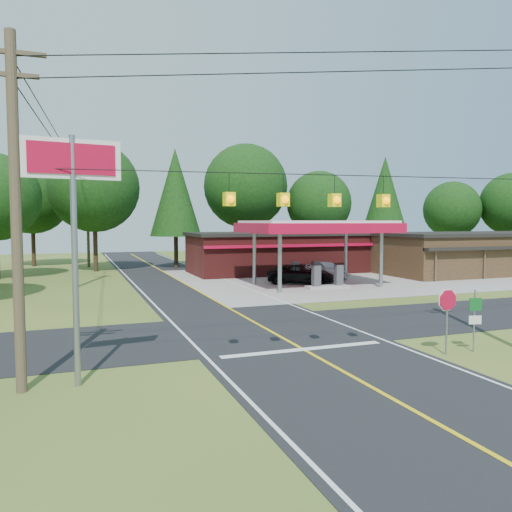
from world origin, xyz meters
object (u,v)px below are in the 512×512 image
object	(u,v)px
gas_canopy	(316,229)
big_stop_sign	(73,199)
sedan_car	(326,270)
suv_car	(301,274)
octagonal_stop_sign	(447,305)

from	to	relation	value
gas_canopy	big_stop_sign	xyz separation A→B (m)	(-17.00, -18.01, 1.19)
gas_canopy	sedan_car	bearing A→B (deg)	53.13
suv_car	big_stop_sign	world-z (taller)	big_stop_sign
big_stop_sign	suv_car	bearing A→B (deg)	49.78
octagonal_stop_sign	sedan_car	bearing A→B (deg)	72.04
big_stop_sign	octagonal_stop_sign	distance (m)	13.10
sedan_car	big_stop_sign	world-z (taller)	big_stop_sign
big_stop_sign	octagonal_stop_sign	size ratio (longest dim) A/B	2.99
gas_canopy	suv_car	xyz separation A→B (m)	(-0.50, 1.50, -3.54)
sedan_car	octagonal_stop_sign	bearing A→B (deg)	-118.42
suv_car	sedan_car	xyz separation A→B (m)	(3.50, 2.50, 0.01)
sedan_car	octagonal_stop_sign	world-z (taller)	octagonal_stop_sign
gas_canopy	big_stop_sign	size ratio (longest dim) A/B	1.46
gas_canopy	big_stop_sign	world-z (taller)	big_stop_sign
sedan_car	octagonal_stop_sign	size ratio (longest dim) A/B	1.78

